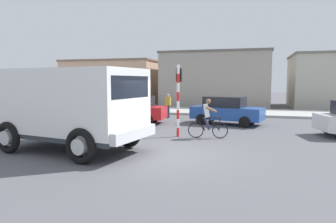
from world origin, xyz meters
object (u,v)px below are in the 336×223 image
Objects in this scene: cyclist at (208,118)px; car_white_mid at (226,110)px; truck_foreground at (70,104)px; pedestrian_near_kerb at (168,106)px; car_red_near at (132,109)px; traffic_light_pole at (178,90)px.

cyclist is 4.58m from car_white_mid.
truck_foreground is 10.21m from pedestrian_near_kerb.
car_red_near and car_white_mid have the same top height.
truck_foreground reaches higher than cyclist.
pedestrian_near_kerb is at bearing 119.33° from cyclist.
car_white_mid is at bearing 59.83° from truck_foreground.
pedestrian_near_kerb is (-3.64, 6.48, -0.02)m from cyclist.
truck_foreground is 1.80× the size of traffic_light_pole.
cyclist is at bearing -95.16° from car_white_mid.
pedestrian_near_kerb is (0.74, 10.15, -0.82)m from truck_foreground.
pedestrian_near_kerb is at bearing 109.78° from traffic_light_pole.
traffic_light_pole is 6.93m from pedestrian_near_kerb.
car_red_near is 2.53× the size of pedestrian_near_kerb.
car_red_near is 3.24m from pedestrian_near_kerb.
truck_foreground is 1.34× the size of car_white_mid.
truck_foreground is 7.29m from car_red_near.
car_white_mid is at bearing 68.85° from traffic_light_pole.
traffic_light_pole is (3.04, 3.73, 0.40)m from truck_foreground.
traffic_light_pole is 5.22m from car_red_near.
car_red_near is at bearing 144.78° from cyclist.
cyclist is at bearing -35.22° from car_red_near.
car_red_near is 0.96× the size of car_white_mid.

